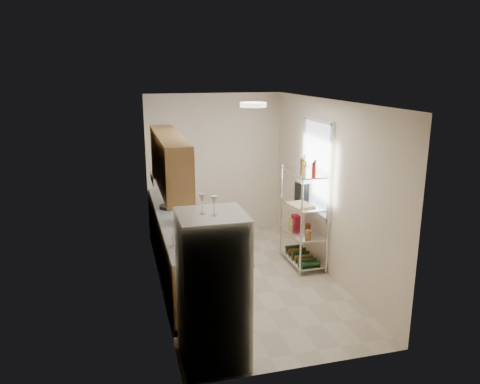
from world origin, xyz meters
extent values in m
cube|color=beige|center=(0.00, 0.00, -0.01)|extent=(2.50, 4.40, 0.01)
cube|color=white|center=(0.00, 0.00, 2.60)|extent=(2.50, 4.40, 0.01)
cube|color=beige|center=(0.00, 2.21, 1.30)|extent=(2.50, 0.01, 2.60)
cube|color=beige|center=(0.00, -2.21, 1.30)|extent=(2.50, 0.01, 2.60)
cube|color=beige|center=(-1.25, 0.00, 1.30)|extent=(0.01, 4.40, 2.60)
cube|color=beige|center=(1.25, 0.00, 1.30)|extent=(0.01, 4.40, 2.60)
cube|color=tan|center=(-0.92, 0.44, 0.43)|extent=(0.60, 3.48, 0.86)
cube|color=gray|center=(-0.90, 0.44, 0.88)|extent=(0.63, 3.51, 0.04)
cube|color=#B7BABC|center=(-0.94, -0.70, 0.88)|extent=(0.52, 0.44, 0.04)
cube|color=#B7BABC|center=(-0.64, 1.80, 0.46)|extent=(0.01, 0.55, 0.72)
cube|color=tan|center=(-1.05, 0.10, 1.81)|extent=(0.33, 2.20, 0.72)
cube|color=#B7BABC|center=(-1.00, 0.90, 1.39)|extent=(0.50, 0.60, 0.12)
cube|color=white|center=(1.23, 0.35, 1.55)|extent=(0.06, 1.00, 1.46)
cube|color=silver|center=(1.00, 0.30, 0.10)|extent=(0.45, 0.90, 0.02)
cube|color=silver|center=(1.00, 0.30, 0.55)|extent=(0.45, 0.90, 0.02)
cube|color=silver|center=(1.00, 0.30, 1.00)|extent=(0.45, 0.90, 0.02)
cube|color=silver|center=(1.00, 0.30, 1.50)|extent=(0.45, 0.90, 0.02)
cylinder|color=silver|center=(0.79, -0.14, 0.78)|extent=(0.02, 0.02, 1.55)
cylinder|color=silver|center=(0.79, 0.74, 0.78)|extent=(0.02, 0.02, 1.55)
cylinder|color=silver|center=(1.22, -0.14, 0.78)|extent=(0.02, 0.02, 1.55)
cylinder|color=silver|center=(1.22, 0.74, 0.78)|extent=(0.02, 0.02, 1.55)
cylinder|color=white|center=(0.00, -0.30, 2.57)|extent=(0.34, 0.34, 0.05)
cube|color=silver|center=(-0.87, -1.84, 0.82)|extent=(0.67, 0.67, 1.64)
cylinder|color=white|center=(-0.90, 0.20, 1.00)|extent=(0.24, 0.24, 0.20)
cylinder|color=black|center=(-1.01, 0.93, 0.92)|extent=(0.35, 0.35, 0.05)
cylinder|color=black|center=(-0.92, 1.17, 0.92)|extent=(0.25, 0.25, 0.05)
cube|color=tan|center=(0.89, 0.18, 1.02)|extent=(0.36, 0.44, 0.03)
cube|color=black|center=(1.10, 0.63, 1.14)|extent=(0.17, 0.24, 0.26)
cube|color=maroon|center=(1.00, 0.60, 0.64)|extent=(0.11, 0.15, 0.16)
camera|label=1|loc=(-1.72, -6.14, 3.01)|focal=35.00mm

